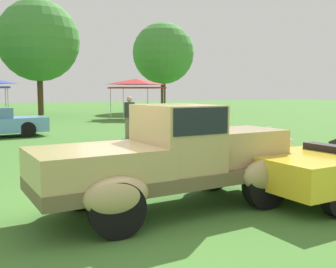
# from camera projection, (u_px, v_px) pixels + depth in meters

# --- Properties ---
(ground_plane) EXTENTS (120.00, 120.00, 0.00)m
(ground_plane) POSITION_uv_depth(u_px,v_px,m) (127.00, 217.00, 6.04)
(ground_plane) COLOR #42752D
(feature_pickup_truck) EXTENTS (4.54, 2.12, 1.70)m
(feature_pickup_truck) POSITION_uv_depth(u_px,v_px,m) (172.00, 157.00, 6.36)
(feature_pickup_truck) COLOR brown
(feature_pickup_truck) RESTS_ON ground_plane
(show_car_lime) EXTENTS (4.49, 2.25, 1.22)m
(show_car_lime) POSITION_uv_depth(u_px,v_px,m) (178.00, 116.00, 20.52)
(show_car_lime) COLOR #60C62D
(show_car_lime) RESTS_ON ground_plane
(spectator_between_cars) EXTENTS (0.45, 0.33, 1.69)m
(spectator_between_cars) POSITION_uv_depth(u_px,v_px,m) (130.00, 116.00, 15.72)
(spectator_between_cars) COLOR #7F7056
(spectator_between_cars) RESTS_ON ground_plane
(canopy_tent_center_field) EXTENTS (3.13, 3.13, 2.71)m
(canopy_tent_center_field) POSITION_uv_depth(u_px,v_px,m) (136.00, 83.00, 26.92)
(canopy_tent_center_field) COLOR #B7B7BC
(canopy_tent_center_field) RESTS_ON ground_plane
(treeline_center) EXTENTS (6.20, 6.20, 8.81)m
(treeline_center) POSITION_uv_depth(u_px,v_px,m) (38.00, 41.00, 30.17)
(treeline_center) COLOR #47331E
(treeline_center) RESTS_ON ground_plane
(treeline_mid_right) EXTENTS (5.56, 5.56, 8.06)m
(treeline_mid_right) POSITION_uv_depth(u_px,v_px,m) (163.00, 53.00, 35.95)
(treeline_mid_right) COLOR #47331E
(treeline_mid_right) RESTS_ON ground_plane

